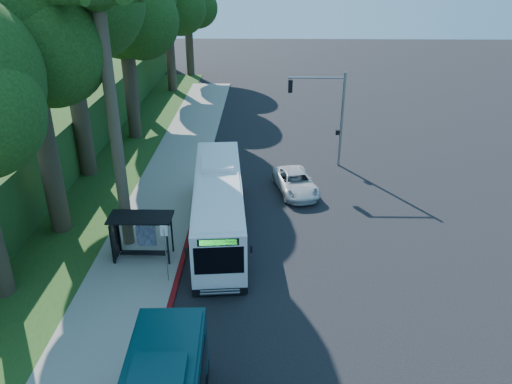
{
  "coord_description": "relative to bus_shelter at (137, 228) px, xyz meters",
  "views": [
    {
      "loc": [
        -0.72,
        -24.92,
        14.6
      ],
      "look_at": [
        -1.24,
        1.0,
        2.03
      ],
      "focal_mm": 35.0,
      "sensor_mm": 36.0,
      "label": 1
    }
  ],
  "objects": [
    {
      "name": "traffic_signal_pole",
      "position": [
        11.04,
        12.86,
        2.62
      ],
      "size": [
        4.1,
        0.3,
        7.0
      ],
      "color": "gray",
      "rests_on": "ground"
    },
    {
      "name": "bus_shelter",
      "position": [
        0.0,
        0.0,
        0.0
      ],
      "size": [
        3.2,
        1.51,
        2.55
      ],
      "color": "black",
      "rests_on": "ground"
    },
    {
      "name": "sidewalk",
      "position": [
        -0.04,
        2.86,
        -1.75
      ],
      "size": [
        4.5,
        70.0,
        0.12
      ],
      "primitive_type": "cube",
      "color": "gray",
      "rests_on": "ground"
    },
    {
      "name": "ground",
      "position": [
        7.26,
        2.86,
        -1.81
      ],
      "size": [
        140.0,
        140.0,
        0.0
      ],
      "primitive_type": "plane",
      "color": "black",
      "rests_on": "ground"
    },
    {
      "name": "tree_4",
      "position": [
        -4.14,
        34.84,
        7.92
      ],
      "size": [
        8.4,
        8.0,
        14.14
      ],
      "color": "#382B1E",
      "rests_on": "ground"
    },
    {
      "name": "grass_verge",
      "position": [
        -5.74,
        7.86,
        -1.78
      ],
      "size": [
        8.0,
        70.0,
        0.06
      ],
      "primitive_type": "cube",
      "color": "#234719",
      "rests_on": "ground"
    },
    {
      "name": "tree_0",
      "position": [
        -5.14,
        2.84,
        9.4
      ],
      "size": [
        8.4,
        8.0,
        15.7
      ],
      "color": "#382B1E",
      "rests_on": "ground"
    },
    {
      "name": "stop_sign_pole",
      "position": [
        1.86,
        -2.14,
        0.28
      ],
      "size": [
        0.35,
        0.06,
        3.17
      ],
      "color": "gray",
      "rests_on": "ground"
    },
    {
      "name": "tree_2",
      "position": [
        -4.64,
        18.84,
        8.67
      ],
      "size": [
        8.82,
        8.4,
        15.12
      ],
      "color": "#382B1E",
      "rests_on": "ground"
    },
    {
      "name": "red_curb",
      "position": [
        2.26,
        -1.14,
        -1.74
      ],
      "size": [
        0.25,
        30.0,
        0.13
      ],
      "primitive_type": "cube",
      "color": "maroon",
      "rests_on": "ground"
    },
    {
      "name": "tree_5",
      "position": [
        -3.16,
        42.84,
        7.16
      ],
      "size": [
        7.35,
        7.0,
        12.86
      ],
      "color": "#382B1E",
      "rests_on": "ground"
    },
    {
      "name": "white_bus",
      "position": [
        3.92,
        2.92,
        -0.03
      ],
      "size": [
        3.71,
        12.4,
        3.64
      ],
      "rotation": [
        0.0,
        0.0,
        0.09
      ],
      "color": "white",
      "rests_on": "ground"
    },
    {
      "name": "palm_tree",
      "position": [
        -0.94,
        1.36,
        10.57
      ],
      "size": [
        4.2,
        4.2,
        14.4
      ],
      "color": "#4C3F2D",
      "rests_on": "ground"
    },
    {
      "name": "pickup",
      "position": [
        8.58,
        8.13,
        -1.12
      ],
      "size": [
        3.3,
        5.32,
        1.37
      ],
      "primitive_type": "imported",
      "rotation": [
        0.0,
        0.0,
        0.22
      ],
      "color": "silver",
      "rests_on": "ground"
    }
  ]
}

